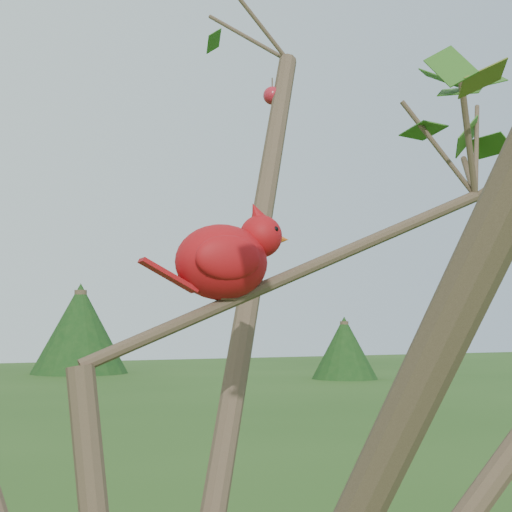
{
  "coord_description": "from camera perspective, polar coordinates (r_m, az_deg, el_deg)",
  "views": [
    {
      "loc": [
        -0.29,
        -0.87,
        2.0
      ],
      "look_at": [
        0.18,
        0.08,
        2.1
      ],
      "focal_mm": 55.0,
      "sensor_mm": 36.0,
      "label": 1
    }
  ],
  "objects": [
    {
      "name": "crabapple_tree",
      "position": [
        0.91,
        -5.99,
        2.53
      ],
      "size": [
        2.35,
        2.05,
        2.95
      ],
      "color": "#423223",
      "rests_on": "ground"
    },
    {
      "name": "cardinal",
      "position": [
        1.06,
        -2.15,
        -0.17
      ],
      "size": [
        0.21,
        0.11,
        0.15
      ],
      "rotation": [
        0.0,
        0.0,
        -0.07
      ],
      "color": "#B40F18",
      "rests_on": "ground"
    }
  ]
}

